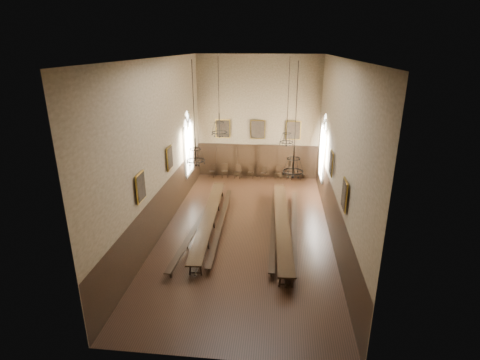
% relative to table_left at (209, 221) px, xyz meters
% --- Properties ---
extents(floor, '(9.00, 18.00, 0.02)m').
position_rel_table_left_xyz_m(floor, '(2.08, -0.09, -0.40)').
color(floor, black).
rests_on(floor, ground).
extents(ceiling, '(9.00, 18.00, 0.02)m').
position_rel_table_left_xyz_m(ceiling, '(2.08, -0.09, 8.62)').
color(ceiling, black).
rests_on(ceiling, ground).
extents(wall_back, '(9.00, 0.02, 9.00)m').
position_rel_table_left_xyz_m(wall_back, '(2.08, 8.92, 4.11)').
color(wall_back, '#877153').
rests_on(wall_back, ground).
extents(wall_front, '(9.00, 0.02, 9.00)m').
position_rel_table_left_xyz_m(wall_front, '(2.08, -9.10, 4.11)').
color(wall_front, '#877153').
rests_on(wall_front, ground).
extents(wall_left, '(0.02, 18.00, 9.00)m').
position_rel_table_left_xyz_m(wall_left, '(-2.43, -0.09, 4.11)').
color(wall_left, '#877153').
rests_on(wall_left, ground).
extents(wall_right, '(0.02, 18.00, 9.00)m').
position_rel_table_left_xyz_m(wall_right, '(6.59, -0.09, 4.11)').
color(wall_right, '#877153').
rests_on(wall_right, ground).
extents(wainscot_panelling, '(9.00, 18.00, 2.50)m').
position_rel_table_left_xyz_m(wainscot_panelling, '(2.08, -0.09, 0.86)').
color(wainscot_panelling, black).
rests_on(wainscot_panelling, floor).
extents(table_left, '(1.21, 10.12, 0.79)m').
position_rel_table_left_xyz_m(table_left, '(0.00, 0.00, 0.00)').
color(table_left, black).
rests_on(table_left, floor).
extents(table_right, '(1.14, 10.54, 0.82)m').
position_rel_table_left_xyz_m(table_right, '(3.98, -0.26, 0.02)').
color(table_right, black).
rests_on(table_right, floor).
extents(bench_left_outer, '(0.98, 10.64, 0.48)m').
position_rel_table_left_xyz_m(bench_left_outer, '(-0.51, 0.05, -0.09)').
color(bench_left_outer, black).
rests_on(bench_left_outer, floor).
extents(bench_left_inner, '(0.60, 9.40, 0.42)m').
position_rel_table_left_xyz_m(bench_left_inner, '(0.63, 0.06, -0.12)').
color(bench_left_inner, black).
rests_on(bench_left_inner, floor).
extents(bench_right_inner, '(0.32, 9.62, 0.43)m').
position_rel_table_left_xyz_m(bench_right_inner, '(3.53, 0.12, -0.12)').
color(bench_right_inner, black).
rests_on(bench_right_inner, floor).
extents(bench_right_outer, '(0.62, 9.72, 0.44)m').
position_rel_table_left_xyz_m(bench_right_outer, '(4.65, -0.05, -0.12)').
color(bench_right_outer, black).
rests_on(bench_right_outer, floor).
extents(chair_0, '(0.53, 0.53, 0.96)m').
position_rel_table_left_xyz_m(chair_0, '(-1.35, 8.47, -0.10)').
color(chair_0, black).
rests_on(chair_0, floor).
extents(chair_1, '(0.53, 0.53, 1.04)m').
position_rel_table_left_xyz_m(chair_1, '(-0.38, 8.45, -0.08)').
color(chair_1, black).
rests_on(chair_1, floor).
extents(chair_2, '(0.53, 0.53, 1.02)m').
position_rel_table_left_xyz_m(chair_2, '(0.64, 8.39, -0.08)').
color(chair_2, black).
rests_on(chair_2, floor).
extents(chair_3, '(0.46, 0.46, 0.92)m').
position_rel_table_left_xyz_m(chair_3, '(1.61, 8.50, -0.12)').
color(chair_3, black).
rests_on(chair_3, floor).
extents(chair_4, '(0.50, 0.50, 0.90)m').
position_rel_table_left_xyz_m(chair_4, '(2.60, 8.49, -0.12)').
color(chair_4, black).
rests_on(chair_4, floor).
extents(chair_5, '(0.51, 0.51, 1.00)m').
position_rel_table_left_xyz_m(chair_5, '(3.70, 8.52, -0.09)').
color(chair_5, black).
rests_on(chair_5, floor).
extents(chair_6, '(0.48, 0.48, 0.96)m').
position_rel_table_left_xyz_m(chair_6, '(4.51, 8.52, -0.10)').
color(chair_6, black).
rests_on(chair_6, floor).
extents(chair_7, '(0.50, 0.50, 0.90)m').
position_rel_table_left_xyz_m(chair_7, '(5.59, 8.49, -0.12)').
color(chair_7, black).
rests_on(chair_7, floor).
extents(chandelier_back_left, '(0.91, 0.91, 4.31)m').
position_rel_table_left_xyz_m(chandelier_back_left, '(0.25, 2.47, 4.73)').
color(chandelier_back_left, black).
rests_on(chandelier_back_left, ceiling).
extents(chandelier_back_right, '(0.80, 0.80, 4.85)m').
position_rel_table_left_xyz_m(chandelier_back_right, '(4.09, 2.83, 4.24)').
color(chandelier_back_right, black).
rests_on(chandelier_back_right, ceiling).
extents(chandelier_front_left, '(0.85, 0.85, 4.59)m').
position_rel_table_left_xyz_m(chandelier_front_left, '(-0.11, -2.17, 4.47)').
color(chandelier_front_left, black).
rests_on(chandelier_front_left, ceiling).
extents(chandelier_front_right, '(0.90, 0.90, 4.72)m').
position_rel_table_left_xyz_m(chandelier_front_right, '(4.32, -2.93, 4.34)').
color(chandelier_front_right, black).
rests_on(chandelier_front_right, ceiling).
extents(portrait_back_0, '(1.10, 0.12, 1.40)m').
position_rel_table_left_xyz_m(portrait_back_0, '(-0.52, 8.79, 3.31)').
color(portrait_back_0, '#AD8329').
rests_on(portrait_back_0, wall_back).
extents(portrait_back_1, '(1.10, 0.12, 1.40)m').
position_rel_table_left_xyz_m(portrait_back_1, '(2.08, 8.79, 3.31)').
color(portrait_back_1, '#AD8329').
rests_on(portrait_back_1, wall_back).
extents(portrait_back_2, '(1.10, 0.12, 1.40)m').
position_rel_table_left_xyz_m(portrait_back_2, '(4.68, 8.79, 3.31)').
color(portrait_back_2, '#AD8329').
rests_on(portrait_back_2, wall_back).
extents(portrait_left_0, '(0.12, 1.00, 1.30)m').
position_rel_table_left_xyz_m(portrait_left_0, '(-2.30, 0.91, 3.31)').
color(portrait_left_0, '#AD8329').
rests_on(portrait_left_0, wall_left).
extents(portrait_left_1, '(0.12, 1.00, 1.30)m').
position_rel_table_left_xyz_m(portrait_left_1, '(-2.30, -3.59, 3.31)').
color(portrait_left_1, '#AD8329').
rests_on(portrait_left_1, wall_left).
extents(portrait_right_0, '(0.12, 1.00, 1.30)m').
position_rel_table_left_xyz_m(portrait_right_0, '(6.46, 0.91, 3.31)').
color(portrait_right_0, '#AD8329').
rests_on(portrait_right_0, wall_right).
extents(portrait_right_1, '(0.12, 1.00, 1.30)m').
position_rel_table_left_xyz_m(portrait_right_1, '(6.46, -3.59, 3.31)').
color(portrait_right_1, '#AD8329').
rests_on(portrait_right_1, wall_right).
extents(window_right, '(0.20, 2.20, 4.60)m').
position_rel_table_left_xyz_m(window_right, '(6.51, 5.41, 3.01)').
color(window_right, white).
rests_on(window_right, wall_right).
extents(window_left, '(0.20, 2.20, 4.60)m').
position_rel_table_left_xyz_m(window_left, '(-2.35, 5.41, 3.01)').
color(window_left, white).
rests_on(window_left, wall_left).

